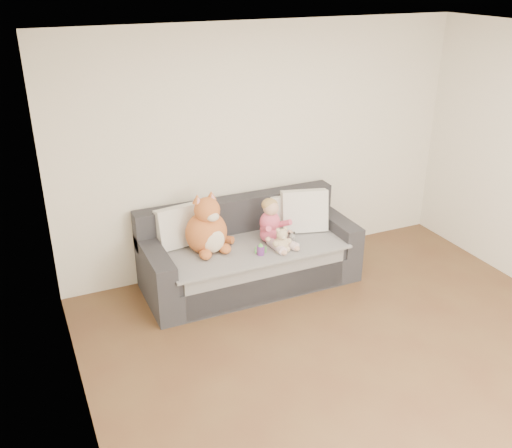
{
  "coord_description": "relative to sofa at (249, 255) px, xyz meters",
  "views": [
    {
      "loc": [
        -2.47,
        -2.79,
        3.08
      ],
      "look_at": [
        -0.37,
        1.87,
        0.75
      ],
      "focal_mm": 40.0,
      "sensor_mm": 36.0,
      "label": 1
    }
  ],
  "objects": [
    {
      "name": "toddler",
      "position": [
        0.21,
        -0.12,
        0.36
      ],
      "size": [
        0.33,
        0.49,
        0.48
      ],
      "rotation": [
        0.0,
        0.0,
        0.19
      ],
      "color": "#E85274",
      "rests_on": "sofa"
    },
    {
      "name": "cushion_left",
      "position": [
        -0.67,
        0.21,
        0.37
      ],
      "size": [
        0.47,
        0.26,
        0.43
      ],
      "rotation": [
        0.0,
        0.0,
        0.14
      ],
      "color": "silver",
      "rests_on": "sofa"
    },
    {
      "name": "sofa",
      "position": [
        0.0,
        0.0,
        0.0
      ],
      "size": [
        2.2,
        0.94,
        0.85
      ],
      "color": "#2A2A2F",
      "rests_on": "ground"
    },
    {
      "name": "plush_cow",
      "position": [
        0.37,
        -0.21,
        0.23
      ],
      "size": [
        0.12,
        0.19,
        0.15
      ],
      "rotation": [
        0.0,
        0.0,
        -0.18
      ],
      "color": "white",
      "rests_on": "sofa"
    },
    {
      "name": "plush_cat",
      "position": [
        -0.45,
        -0.02,
        0.4
      ],
      "size": [
        0.52,
        0.48,
        0.64
      ],
      "rotation": [
        0.0,
        0.0,
        0.19
      ],
      "color": "#B34D27",
      "rests_on": "sofa"
    },
    {
      "name": "sippy_cup",
      "position": [
        -0.01,
        -0.33,
        0.23
      ],
      "size": [
        0.12,
        0.09,
        0.13
      ],
      "rotation": [
        0.0,
        0.0,
        -0.3
      ],
      "color": "#6F3288",
      "rests_on": "sofa"
    },
    {
      "name": "cushion_right_back",
      "position": [
        0.54,
        0.12,
        0.35
      ],
      "size": [
        0.43,
        0.25,
        0.38
      ],
      "rotation": [
        0.0,
        0.0,
        -0.17
      ],
      "color": "silver",
      "rests_on": "sofa"
    },
    {
      "name": "room_shell",
      "position": [
        0.37,
        -1.64,
        0.99
      ],
      "size": [
        5.0,
        5.0,
        5.0
      ],
      "color": "brown",
      "rests_on": "ground"
    },
    {
      "name": "teddy_bear",
      "position": [
        0.22,
        -0.33,
        0.27
      ],
      "size": [
        0.2,
        0.15,
        0.26
      ],
      "rotation": [
        0.0,
        0.0,
        -0.04
      ],
      "color": "tan",
      "rests_on": "sofa"
    },
    {
      "name": "cushion_right_front",
      "position": [
        0.66,
        0.02,
        0.39
      ],
      "size": [
        0.53,
        0.34,
        0.46
      ],
      "rotation": [
        0.0,
        0.0,
        -0.27
      ],
      "color": "silver",
      "rests_on": "sofa"
    }
  ]
}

